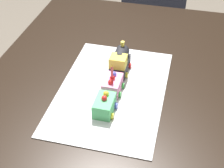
{
  "coord_description": "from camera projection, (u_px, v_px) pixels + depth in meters",
  "views": [
    {
      "loc": [
        1.04,
        0.27,
        1.58
      ],
      "look_at": [
        0.07,
        0.03,
        0.77
      ],
      "focal_mm": 54.11,
      "sensor_mm": 36.0,
      "label": 1
    }
  ],
  "objects": [
    {
      "name": "dining_table",
      "position": [
        109.0,
        98.0,
        1.43
      ],
      "size": [
        1.4,
        1.0,
        0.74
      ],
      "color": "black",
      "rests_on": "ground"
    },
    {
      "name": "chair",
      "position": [
        151.0,
        20.0,
        2.31
      ],
      "size": [
        0.46,
        0.46,
        0.86
      ],
      "rotation": [
        0.0,
        0.0,
        -1.41
      ],
      "color": "#2D3347",
      "rests_on": "ground"
    },
    {
      "name": "cake_board",
      "position": [
        112.0,
        90.0,
        1.3
      ],
      "size": [
        0.6,
        0.4,
        0.0
      ],
      "primitive_type": "cube",
      "color": "silver",
      "rests_on": "dining_table"
    },
    {
      "name": "cake_locomotive",
      "position": [
        120.0,
        62.0,
        1.36
      ],
      "size": [
        0.14,
        0.08,
        0.12
      ],
      "color": "#232328",
      "rests_on": "cake_board"
    },
    {
      "name": "cake_car_tanker_bubblegum",
      "position": [
        112.0,
        85.0,
        1.28
      ],
      "size": [
        0.1,
        0.08,
        0.07
      ],
      "color": "pink",
      "rests_on": "cake_board"
    },
    {
      "name": "cake_car_flatbed_mint_green",
      "position": [
        104.0,
        105.0,
        1.19
      ],
      "size": [
        0.1,
        0.08,
        0.07
      ],
      "color": "#59CC7A",
      "rests_on": "cake_board"
    },
    {
      "name": "birthday_candle",
      "position": [
        112.0,
        71.0,
        1.23
      ],
      "size": [
        0.01,
        0.01,
        0.06
      ],
      "color": "#F24C59",
      "rests_on": "cake_car_tanker_bubblegum"
    }
  ]
}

